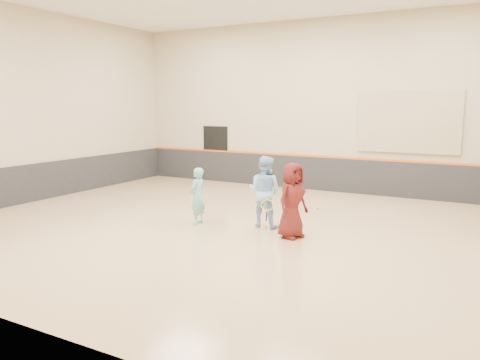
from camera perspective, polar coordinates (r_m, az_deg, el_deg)
The scene contains 14 objects.
room at distance 11.47m, azimuth 0.59°, elevation -2.08°, with size 15.04×12.04×6.22m.
wainscot_back at distance 16.94m, azimuth 10.09°, elevation 0.72°, with size 14.90×0.04×1.20m, color #232326.
wainscot_left at distance 16.34m, azimuth -23.23°, elevation -0.19°, with size 0.04×11.90×1.20m, color #232326.
accent_stripe at distance 16.85m, azimuth 10.14°, elevation 2.80°, with size 14.90×0.03×0.06m, color #D85914.
acoustic_panel at distance 16.09m, azimuth 19.82°, elevation 6.68°, with size 3.20×0.08×2.00m, color tan.
doorway at distance 18.78m, azimuth -3.00°, elevation 3.21°, with size 1.10×0.05×2.20m, color black.
girl at distance 12.03m, azimuth -5.24°, elevation -1.97°, with size 0.54×0.35×1.47m, color #70C2BE.
instructor at distance 11.75m, azimuth 3.01°, elevation -1.40°, with size 0.87×0.68×1.80m, color #9DC8F2.
young_man at distance 10.81m, azimuth 6.38°, elevation -2.49°, with size 0.86×0.56×1.75m, color #571614.
held_racket at distance 11.31m, azimuth 3.34°, elevation -3.08°, with size 0.45×0.45×0.56m, color #D1E833, non-canonical shape.
spare_racket at distance 14.10m, azimuth 2.77°, elevation -3.18°, with size 0.64×0.64×0.07m, color yellow, non-canonical shape.
ball_under_racket at distance 11.74m, azimuth 3.15°, elevation -5.73°, with size 0.07×0.07×0.07m, color #D2E936.
ball_in_hand at distance 10.69m, azimuth 6.78°, elevation -1.77°, with size 0.07×0.07×0.07m, color #B9D331.
ball_beside_spare at distance 14.02m, azimuth 9.44°, elevation -3.37°, with size 0.07×0.07×0.07m, color #C5D331.
Camera 1 is at (5.27, -9.94, 3.06)m, focal length 35.00 mm.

